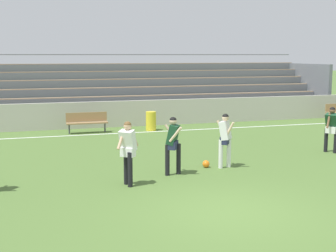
{
  "coord_description": "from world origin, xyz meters",
  "views": [
    {
      "loc": [
        -4.21,
        -9.08,
        3.41
      ],
      "look_at": [
        0.43,
        6.23,
        0.99
      ],
      "focal_mm": 50.42,
      "sensor_mm": 36.0,
      "label": 1
    }
  ],
  "objects_px": {
    "bleacher_stand": "(119,90)",
    "bench_centre_sideline": "(87,121)",
    "player_dark_wide_left": "(173,141)",
    "player_white_challenging": "(225,136)",
    "player_white_dropping_back": "(128,147)",
    "trash_bin": "(151,121)",
    "player_dark_trailing_run": "(332,126)",
    "soccer_ball": "(206,164)"
  },
  "relations": [
    {
      "from": "bleacher_stand",
      "to": "bench_centre_sideline",
      "type": "distance_m",
      "value": 5.06
    },
    {
      "from": "bench_centre_sideline",
      "to": "player_dark_wide_left",
      "type": "distance_m",
      "value": 8.25
    },
    {
      "from": "bench_centre_sideline",
      "to": "player_dark_wide_left",
      "type": "xyz_separation_m",
      "value": [
        1.42,
        -8.11,
        0.45
      ]
    },
    {
      "from": "player_white_challenging",
      "to": "player_white_dropping_back",
      "type": "distance_m",
      "value": 3.42
    },
    {
      "from": "trash_bin",
      "to": "player_white_dropping_back",
      "type": "relative_size",
      "value": 0.51
    },
    {
      "from": "trash_bin",
      "to": "player_dark_trailing_run",
      "type": "bearing_deg",
      "value": -53.64
    },
    {
      "from": "trash_bin",
      "to": "player_dark_trailing_run",
      "type": "xyz_separation_m",
      "value": [
        4.81,
        -6.54,
        0.52
      ]
    },
    {
      "from": "player_dark_wide_left",
      "to": "player_white_challenging",
      "type": "relative_size",
      "value": 1.01
    },
    {
      "from": "player_white_challenging",
      "to": "soccer_ball",
      "type": "distance_m",
      "value": 1.04
    },
    {
      "from": "player_white_challenging",
      "to": "bench_centre_sideline",
      "type": "bearing_deg",
      "value": 112.46
    },
    {
      "from": "bench_centre_sideline",
      "to": "player_white_challenging",
      "type": "bearing_deg",
      "value": -67.54
    },
    {
      "from": "soccer_ball",
      "to": "trash_bin",
      "type": "bearing_deg",
      "value": 88.36
    },
    {
      "from": "bench_centre_sideline",
      "to": "player_white_dropping_back",
      "type": "xyz_separation_m",
      "value": [
        -0.04,
        -8.84,
        0.47
      ]
    },
    {
      "from": "bench_centre_sideline",
      "to": "player_white_challenging",
      "type": "height_order",
      "value": "player_white_challenging"
    },
    {
      "from": "player_dark_trailing_run",
      "to": "soccer_ball",
      "type": "height_order",
      "value": "player_dark_trailing_run"
    },
    {
      "from": "player_dark_wide_left",
      "to": "player_white_challenging",
      "type": "distance_m",
      "value": 1.81
    },
    {
      "from": "bleacher_stand",
      "to": "trash_bin",
      "type": "relative_size",
      "value": 27.18
    },
    {
      "from": "bench_centre_sideline",
      "to": "player_dark_wide_left",
      "type": "height_order",
      "value": "player_dark_wide_left"
    },
    {
      "from": "player_dark_trailing_run",
      "to": "soccer_ball",
      "type": "relative_size",
      "value": 7.34
    },
    {
      "from": "soccer_ball",
      "to": "player_dark_wide_left",
      "type": "bearing_deg",
      "value": -156.14
    },
    {
      "from": "bleacher_stand",
      "to": "player_dark_trailing_run",
      "type": "relative_size",
      "value": 14.55
    },
    {
      "from": "soccer_ball",
      "to": "player_white_dropping_back",
      "type": "bearing_deg",
      "value": -154.68
    },
    {
      "from": "bench_centre_sideline",
      "to": "player_white_dropping_back",
      "type": "height_order",
      "value": "player_white_dropping_back"
    },
    {
      "from": "player_white_dropping_back",
      "to": "soccer_ball",
      "type": "xyz_separation_m",
      "value": [
        2.7,
        1.28,
        -0.91
      ]
    },
    {
      "from": "player_white_challenging",
      "to": "player_white_dropping_back",
      "type": "relative_size",
      "value": 0.97
    },
    {
      "from": "bench_centre_sideline",
      "to": "player_white_dropping_back",
      "type": "distance_m",
      "value": 8.85
    },
    {
      "from": "player_white_challenging",
      "to": "player_white_dropping_back",
      "type": "height_order",
      "value": "player_white_dropping_back"
    },
    {
      "from": "player_dark_wide_left",
      "to": "soccer_ball",
      "type": "distance_m",
      "value": 1.61
    },
    {
      "from": "player_dark_trailing_run",
      "to": "trash_bin",
      "type": "bearing_deg",
      "value": 126.36
    },
    {
      "from": "bench_centre_sideline",
      "to": "player_dark_trailing_run",
      "type": "relative_size",
      "value": 1.12
    },
    {
      "from": "soccer_ball",
      "to": "player_dark_trailing_run",
      "type": "bearing_deg",
      "value": 9.3
    },
    {
      "from": "bleacher_stand",
      "to": "soccer_ball",
      "type": "distance_m",
      "value": 12.05
    },
    {
      "from": "player_dark_wide_left",
      "to": "player_dark_trailing_run",
      "type": "bearing_deg",
      "value": 12.33
    },
    {
      "from": "bleacher_stand",
      "to": "bench_centre_sideline",
      "type": "height_order",
      "value": "bleacher_stand"
    },
    {
      "from": "bench_centre_sideline",
      "to": "soccer_ball",
      "type": "height_order",
      "value": "bench_centre_sideline"
    },
    {
      "from": "bench_centre_sideline",
      "to": "player_dark_wide_left",
      "type": "bearing_deg",
      "value": -80.05
    },
    {
      "from": "trash_bin",
      "to": "bench_centre_sideline",
      "type": "bearing_deg",
      "value": 175.94
    },
    {
      "from": "bleacher_stand",
      "to": "player_dark_trailing_run",
      "type": "distance_m",
      "value": 12.38
    },
    {
      "from": "trash_bin",
      "to": "player_dark_wide_left",
      "type": "xyz_separation_m",
      "value": [
        -1.44,
        -7.91,
        0.57
      ]
    },
    {
      "from": "player_dark_trailing_run",
      "to": "player_white_challenging",
      "type": "bearing_deg",
      "value": -167.55
    },
    {
      "from": "player_dark_wide_left",
      "to": "player_white_challenging",
      "type": "bearing_deg",
      "value": 12.02
    },
    {
      "from": "bleacher_stand",
      "to": "soccer_ball",
      "type": "relative_size",
      "value": 106.75
    }
  ]
}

